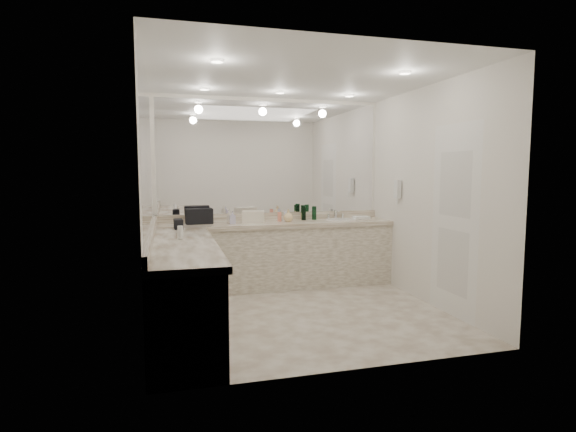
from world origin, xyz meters
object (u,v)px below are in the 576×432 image
object	(u,v)px
black_toiletry_bag	(199,216)
cream_cosmetic_case	(253,216)
soap_bottle_b	(233,217)
sink	(341,220)
wall_phone	(397,189)
soap_bottle_a	(229,216)
soap_bottle_c	(288,216)
hand_towel	(361,218)

from	to	relation	value
black_toiletry_bag	cream_cosmetic_case	bearing A→B (deg)	-5.64
soap_bottle_b	sink	bearing A→B (deg)	2.57
sink	soap_bottle_b	distance (m)	1.55
wall_phone	black_toiletry_bag	world-z (taller)	wall_phone
soap_bottle_a	soap_bottle_b	xyz separation A→B (m)	(0.04, -0.05, -0.01)
black_toiletry_bag	cream_cosmetic_case	distance (m)	0.71
soap_bottle_c	sink	bearing A→B (deg)	1.89
sink	soap_bottle_c	distance (m)	0.78
sink	cream_cosmetic_case	distance (m)	1.27
cream_cosmetic_case	soap_bottle_a	size ratio (longest dim) A/B	1.55
wall_phone	soap_bottle_b	world-z (taller)	wall_phone
black_toiletry_bag	soap_bottle_c	world-z (taller)	black_toiletry_bag
black_toiletry_bag	hand_towel	bearing A→B (deg)	-0.85
hand_towel	soap_bottle_c	bearing A→B (deg)	-177.46
hand_towel	soap_bottle_c	distance (m)	1.10
sink	soap_bottle_a	xyz separation A→B (m)	(-1.59, -0.02, 0.10)
soap_bottle_a	soap_bottle_c	distance (m)	0.81
sink	hand_towel	world-z (taller)	hand_towel
wall_phone	black_toiletry_bag	size ratio (longest dim) A/B	0.69
wall_phone	black_toiletry_bag	bearing A→B (deg)	167.80
hand_towel	sink	bearing A→B (deg)	-175.89
hand_towel	soap_bottle_a	xyz separation A→B (m)	(-1.91, -0.04, 0.07)
cream_cosmetic_case	soap_bottle_c	distance (m)	0.48
cream_cosmetic_case	soap_bottle_c	bearing A→B (deg)	12.27
soap_bottle_b	cream_cosmetic_case	bearing A→B (deg)	11.22
wall_phone	soap_bottle_a	distance (m)	2.27
soap_bottle_a	soap_bottle_b	world-z (taller)	soap_bottle_a
black_toiletry_bag	wall_phone	bearing A→B (deg)	-12.20
sink	hand_towel	xyz separation A→B (m)	(0.32, 0.02, 0.02)
black_toiletry_bag	soap_bottle_a	bearing A→B (deg)	-10.83
soap_bottle_a	hand_towel	bearing A→B (deg)	1.19
soap_bottle_c	soap_bottle_a	bearing A→B (deg)	179.36
cream_cosmetic_case	soap_bottle_c	xyz separation A→B (m)	(0.48, -0.01, 0.00)
sink	soap_bottle_c	xyz separation A→B (m)	(-0.78, -0.03, 0.09)
cream_cosmetic_case	hand_towel	distance (m)	1.59
black_toiletry_bag	soap_bottle_a	world-z (taller)	black_toiletry_bag
wall_phone	cream_cosmetic_case	world-z (taller)	wall_phone
wall_phone	black_toiletry_bag	xyz separation A→B (m)	(-2.58, 0.56, -0.35)
soap_bottle_b	soap_bottle_a	bearing A→B (deg)	125.33
cream_cosmetic_case	black_toiletry_bag	bearing A→B (deg)	-171.86
cream_cosmetic_case	wall_phone	bearing A→B (deg)	-0.83
wall_phone	black_toiletry_bag	distance (m)	2.66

